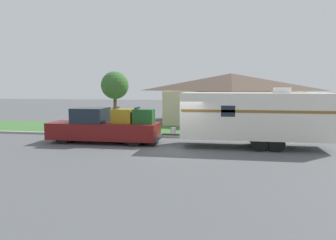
# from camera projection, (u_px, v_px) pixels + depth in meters

# --- Properties ---
(ground_plane) EXTENTS (120.00, 120.00, 0.00)m
(ground_plane) POSITION_uv_depth(u_px,v_px,m) (178.00, 149.00, 17.14)
(ground_plane) COLOR #515456
(curb_strip) EXTENTS (80.00, 0.30, 0.14)m
(curb_strip) POSITION_uv_depth(u_px,v_px,m) (187.00, 137.00, 20.81)
(curb_strip) COLOR #999993
(curb_strip) RESTS_ON ground_plane
(lawn_strip) EXTENTS (80.00, 7.00, 0.03)m
(lawn_strip) POSITION_uv_depth(u_px,v_px,m) (193.00, 130.00, 24.39)
(lawn_strip) COLOR #3D6B33
(lawn_strip) RESTS_ON ground_plane
(house_across_street) EXTENTS (12.12, 8.32, 4.43)m
(house_across_street) POSITION_uv_depth(u_px,v_px,m) (231.00, 97.00, 29.77)
(house_across_street) COLOR beige
(house_across_street) RESTS_ON ground_plane
(pickup_truck) EXTENTS (6.50, 1.99, 2.10)m
(pickup_truck) POSITION_uv_depth(u_px,v_px,m) (104.00, 127.00, 19.01)
(pickup_truck) COLOR black
(pickup_truck) RESTS_ON ground_plane
(travel_trailer) EXTENTS (8.87, 2.46, 3.22)m
(travel_trailer) POSITION_uv_depth(u_px,v_px,m) (254.00, 116.00, 17.47)
(travel_trailer) COLOR black
(travel_trailer) RESTS_ON ground_plane
(mailbox) EXTENTS (0.48, 0.20, 1.35)m
(mailbox) POSITION_uv_depth(u_px,v_px,m) (100.00, 119.00, 22.59)
(mailbox) COLOR brown
(mailbox) RESTS_ON ground_plane
(tree_in_yard) EXTENTS (2.00, 2.00, 4.35)m
(tree_in_yard) POSITION_uv_depth(u_px,v_px,m) (115.00, 86.00, 23.71)
(tree_in_yard) COLOR brown
(tree_in_yard) RESTS_ON ground_plane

